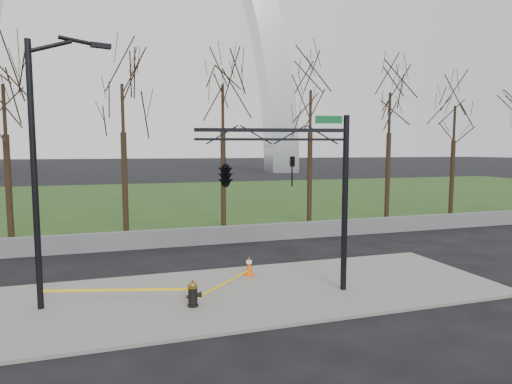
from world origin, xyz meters
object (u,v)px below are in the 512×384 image
object	(u,v)px
fire_hydrant	(193,294)
traffic_cone	(249,266)
street_light	(42,155)
traffic_signal_mast	(249,172)

from	to	relation	value
fire_hydrant	traffic_cone	world-z (taller)	fire_hydrant
fire_hydrant	traffic_cone	xyz separation A→B (m)	(2.56, 2.63, -0.01)
street_light	traffic_signal_mast	xyz separation A→B (m)	(6.20, -0.49, -0.55)
traffic_signal_mast	fire_hydrant	bearing A→B (deg)	-146.15
fire_hydrant	traffic_cone	bearing A→B (deg)	44.56
fire_hydrant	street_light	size ratio (longest dim) A/B	0.10
traffic_signal_mast	traffic_cone	bearing A→B (deg)	86.17
traffic_cone	street_light	size ratio (longest dim) A/B	0.09
traffic_cone	traffic_signal_mast	xyz separation A→B (m)	(-0.56, -1.86, 3.68)
traffic_cone	street_light	bearing A→B (deg)	-168.53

